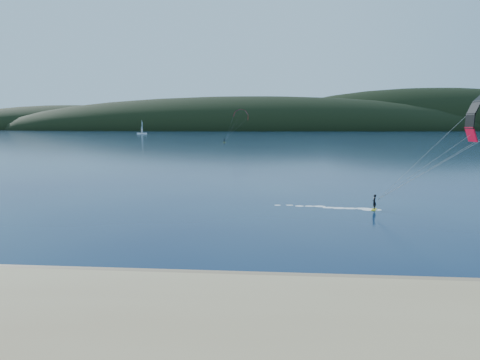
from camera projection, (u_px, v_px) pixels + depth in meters
The scene contains 5 objects.
ground at pixel (177, 312), 20.74m from camera, with size 1800.00×1800.00×0.00m, color #071334.
wet_sand at pixel (195, 278), 25.18m from camera, with size 220.00×2.50×0.10m.
headland at pixel (276, 130), 757.49m from camera, with size 1200.00×310.00×140.00m.
kitesurfer_far at pixel (240, 117), 211.72m from camera, with size 13.30×7.45×15.51m.
sailboat at pixel (142, 133), 419.30m from camera, with size 9.46×6.03×13.35m.
Camera 1 is at (4.65, -19.49, 8.68)m, focal length 33.21 mm.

